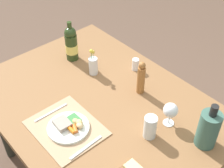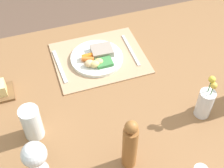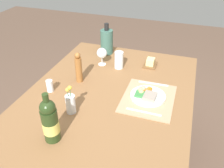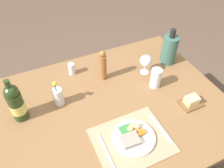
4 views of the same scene
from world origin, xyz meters
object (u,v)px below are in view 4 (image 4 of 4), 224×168
wine_glass (146,61)px  wine_bottle (16,103)px  dining_table (105,117)px  dinner_plate (133,136)px  butter_dish (191,102)px  pepper_mill (103,66)px  salt_shaker (72,69)px  water_tumbler (156,79)px  knife (160,128)px  fork (106,151)px  cooler_bottle (169,49)px  flower_vase (58,96)px

wine_glass → wine_bottle: size_ratio=0.50×
dining_table → dinner_plate: size_ratio=6.45×
dining_table → wine_bottle: bearing=162.5°
dining_table → butter_dish: size_ratio=11.47×
pepper_mill → dinner_plate: bearing=-94.9°
butter_dish → salt_shaker: salt_shaker is taller
wine_glass → water_tumbler: size_ratio=1.05×
knife → wine_bottle: size_ratio=0.72×
water_tumbler → pepper_mill: size_ratio=0.61×
dining_table → dinner_plate: (0.05, -0.25, 0.11)m
knife → pepper_mill: 0.54m
butter_dish → dinner_plate: bearing=-171.7°
fork → salt_shaker: salt_shaker is taller
cooler_bottle → pepper_mill: size_ratio=1.20×
flower_vase → pepper_mill: (0.33, 0.10, 0.04)m
fork → dining_table: bearing=68.4°
wine_glass → salt_shaker: size_ratio=1.72×
wine_glass → pepper_mill: pepper_mill is taller
wine_glass → flower_vase: 0.62m
dinner_plate → cooler_bottle: (0.55, 0.47, 0.09)m
cooler_bottle → salt_shaker: cooler_bottle is taller
salt_shaker → water_tumbler: bearing=-37.0°
knife → flower_vase: size_ratio=1.09×
fork → salt_shaker: (0.03, 0.65, 0.03)m
wine_glass → wine_bottle: wine_bottle is taller
wine_glass → water_tumbler: wine_glass is taller
flower_vase → wine_bottle: 0.23m
dinner_plate → fork: size_ratio=1.07×
dining_table → flower_vase: 0.32m
dining_table → dinner_plate: bearing=-77.7°
water_tumbler → wine_bottle: wine_bottle is taller
knife → pepper_mill: (-0.12, 0.52, 0.10)m
flower_vase → knife: bearing=-42.2°
cooler_bottle → butter_dish: 0.43m
knife → salt_shaker: 0.72m
water_tumbler → flower_vase: size_ratio=0.71×
knife → cooler_bottle: 0.62m
fork → flower_vase: bearing=107.8°
water_tumbler → salt_shaker: bearing=143.0°
water_tumbler → dinner_plate: bearing=-137.6°
water_tumbler → salt_shaker: water_tumbler is taller
water_tumbler → flower_vase: 0.62m
knife → pepper_mill: bearing=100.7°
dinner_plate → pepper_mill: bearing=85.1°
cooler_bottle → butter_dish: cooler_bottle is taller
knife → butter_dish: butter_dish is taller
dining_table → butter_dish: butter_dish is taller
salt_shaker → pepper_mill: bearing=-36.7°
cooler_bottle → butter_dish: (-0.11, -0.41, -0.09)m
fork → water_tumbler: bearing=32.9°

